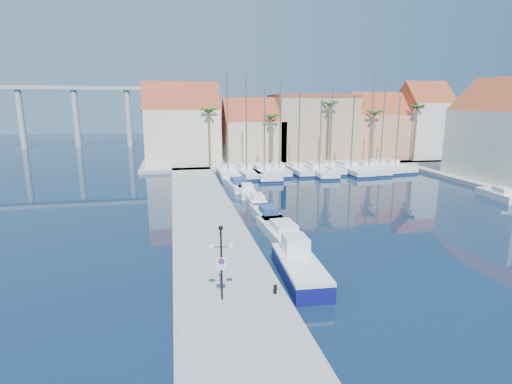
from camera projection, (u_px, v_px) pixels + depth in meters
ground at (369, 275)px, 24.92m from camera, size 260.00×260.00×0.00m
quay_west at (206, 220)px, 35.98m from camera, size 6.00×77.00×0.50m
shore_north at (295, 161)px, 72.72m from camera, size 54.00×16.00×0.50m
lamp_post at (221, 252)px, 20.26m from camera, size 1.36×0.48×4.02m
bollard at (275, 289)px, 21.46m from camera, size 0.19×0.19×0.47m
fishing_boat at (299, 266)px, 24.41m from camera, size 2.55×6.73×2.32m
motorboat_west_0 at (281, 231)px, 31.99m from camera, size 2.61×7.31×1.40m
motorboat_west_1 at (267, 214)px, 36.76m from camera, size 2.09×6.08×1.40m
motorboat_west_2 at (257, 201)px, 41.59m from camera, size 1.88×5.30×1.40m
motorboat_west_3 at (247, 191)px, 46.71m from camera, size 2.10×5.54×1.40m
motorboat_west_4 at (237, 184)px, 50.41m from camera, size 2.88×7.39×1.40m
motorboat_east_1 at (499, 194)px, 44.73m from camera, size 2.48×5.92×1.40m
sailboat_0 at (228, 172)px, 58.75m from camera, size 3.01×10.56×14.89m
sailboat_1 at (246, 171)px, 59.41m from camera, size 3.42×10.14×14.70m
sailboat_2 at (263, 172)px, 58.89m from camera, size 3.39×11.92×12.39m
sailboat_3 at (279, 170)px, 60.62m from camera, size 2.78×8.75×14.16m
sailboat_4 at (297, 169)px, 61.15m from camera, size 2.64×9.04×12.03m
sailboat_5 at (318, 170)px, 60.47m from camera, size 3.25×11.08×11.19m
sailboat_6 at (328, 168)px, 62.34m from camera, size 2.38×8.87×13.09m
sailboat_7 at (349, 169)px, 62.02m from camera, size 3.25×11.59×11.79m
sailboat_8 at (367, 168)px, 62.32m from camera, size 2.95×10.31×14.87m
sailboat_9 at (378, 167)px, 63.65m from camera, size 3.43×10.04×13.25m
sailboat_10 at (393, 166)px, 64.11m from camera, size 3.15×9.40×11.62m
building_0 at (182, 128)px, 66.42m from camera, size 12.30×9.00×13.50m
building_1 at (253, 134)px, 69.07m from camera, size 10.30×8.00×11.00m
building_2 at (311, 127)px, 72.00m from camera, size 14.20×10.20×11.50m
building_3 at (375, 129)px, 73.52m from camera, size 10.30×8.00×12.00m
building_4 at (423, 123)px, 74.11m from camera, size 8.30×8.00×14.00m
building_6 at (509, 134)px, 52.79m from camera, size 9.00×14.30×13.50m
palm_0 at (209, 113)px, 61.88m from camera, size 2.60×2.60×10.15m
palm_1 at (271, 118)px, 64.07m from camera, size 2.60×2.60×9.15m
palm_2 at (330, 106)px, 65.65m from camera, size 2.60×2.60×11.15m
palm_3 at (374, 115)px, 67.55m from camera, size 2.60×2.60×9.65m
palm_4 at (417, 109)px, 68.93m from camera, size 2.60×2.60×10.65m
viaduct at (52, 104)px, 93.27m from camera, size 48.00×2.20×14.45m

